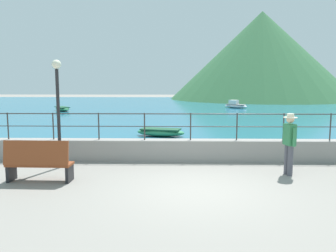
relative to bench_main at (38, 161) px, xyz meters
name	(u,v)px	position (x,y,z in m)	size (l,w,h in m)	color
ground_plane	(196,190)	(4.10, -0.58, -0.56)	(120.00, 120.00, 0.00)	gray
promenade_wall	(190,150)	(4.10, 2.62, -0.21)	(20.00, 0.56, 0.70)	gray
railing	(191,122)	(4.10, 2.62, 0.76)	(18.44, 0.04, 0.90)	#383330
lake_water	(181,108)	(4.10, 25.26, -0.53)	(64.00, 44.32, 0.06)	#236B89
hill_main	(261,56)	(15.91, 42.50, 5.70)	(26.15, 26.15, 12.51)	#33663D
bench_main	(38,161)	(0.00, 0.00, 0.00)	(1.71, 0.60, 1.13)	brown
person_walking	(289,141)	(6.80, 0.88, 0.42)	(0.38, 0.56, 1.75)	#4C4C56
lamp_post	(58,96)	(0.05, 1.58, 1.63)	(0.28, 0.28, 3.28)	#232326
boat_0	(235,105)	(9.38, 24.86, -0.23)	(2.38, 2.10, 0.76)	white
boat_1	(161,132)	(2.89, 7.41, -0.30)	(2.45, 1.41, 0.36)	#338C59
boat_3	(62,109)	(-6.28, 21.21, -0.30)	(2.11, 2.38, 0.36)	#338C59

